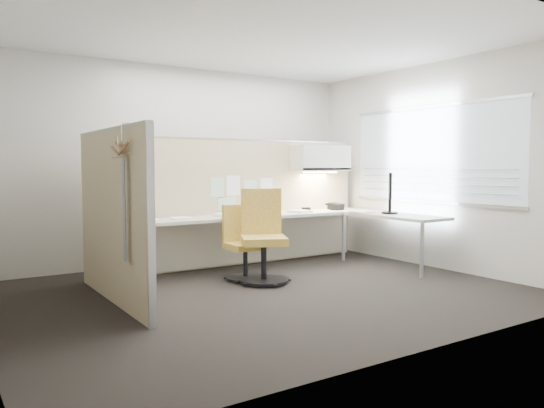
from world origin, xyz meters
TOP-DOWN VIEW (x-y plane):
  - floor at (0.00, 0.00)m, footprint 5.50×4.50m
  - ceiling at (0.00, 0.00)m, footprint 5.50×4.50m
  - wall_back at (0.00, 2.25)m, footprint 5.50×0.02m
  - wall_front at (0.00, -2.25)m, footprint 5.50×0.02m
  - wall_right at (2.75, 0.00)m, footprint 0.02×4.50m
  - window_pane at (2.73, 0.00)m, footprint 0.01×2.80m
  - partition_back at (0.55, 1.60)m, footprint 4.10×0.06m
  - partition_left at (-1.50, 0.50)m, footprint 0.06×2.20m
  - desk at (0.93, 1.13)m, footprint 4.00×2.07m
  - overhead_bin at (1.90, 1.39)m, footprint 0.90×0.36m
  - task_light_strip at (1.90, 1.39)m, footprint 0.60×0.06m
  - pinned_papers at (0.63, 1.57)m, footprint 1.01×0.00m
  - poster at (-1.05, 1.57)m, footprint 0.28×0.00m
  - chair_left at (0.28, 0.45)m, footprint 0.68×0.70m
  - chair_right at (0.15, 0.71)m, footprint 0.48×0.48m
  - monitor at (2.30, 0.35)m, footprint 0.40×0.41m
  - phone at (2.11, 1.28)m, footprint 0.25×0.24m
  - stapler at (1.64, 1.39)m, footprint 0.14×0.05m
  - tape_dispenser at (1.57, 1.32)m, footprint 0.10×0.06m
  - coat_hook at (-1.58, -0.09)m, footprint 0.18×0.41m
  - paper_stack_0 at (-0.87, 1.20)m, footprint 0.26×0.32m
  - paper_stack_1 at (-0.42, 1.27)m, footprint 0.27×0.33m
  - paper_stack_2 at (0.18, 1.17)m, footprint 0.27×0.33m
  - paper_stack_3 at (0.81, 1.31)m, footprint 0.25×0.32m
  - paper_stack_4 at (1.40, 1.23)m, footprint 0.27×0.33m
  - paper_stack_5 at (2.11, 0.70)m, footprint 0.25×0.31m

SIDE VIEW (x-z plane):
  - floor at x=0.00m, z-range -0.01..0.00m
  - chair_right at x=0.15m, z-range -0.03..0.87m
  - chair_left at x=0.28m, z-range -0.04..1.06m
  - desk at x=0.93m, z-range 0.24..0.97m
  - paper_stack_3 at x=0.81m, z-range 0.73..0.75m
  - paper_stack_1 at x=-0.42m, z-range 0.73..0.75m
  - paper_stack_5 at x=2.11m, z-range 0.73..0.75m
  - paper_stack_0 at x=-0.87m, z-range 0.73..0.75m
  - paper_stack_4 at x=1.40m, z-range 0.73..0.76m
  - paper_stack_2 at x=0.18m, z-range 0.73..0.78m
  - stapler at x=1.64m, z-range 0.73..0.78m
  - tape_dispenser at x=1.57m, z-range 0.73..0.79m
  - phone at x=2.11m, z-range 0.72..0.84m
  - partition_back at x=0.55m, z-range 0.00..1.75m
  - partition_left at x=-1.50m, z-range 0.00..1.75m
  - pinned_papers at x=0.63m, z-range 0.80..1.27m
  - monitor at x=2.30m, z-range 0.77..1.34m
  - task_light_strip at x=1.90m, z-range 1.29..1.31m
  - wall_back at x=0.00m, z-range 0.00..2.80m
  - wall_front at x=0.00m, z-range 0.00..2.80m
  - wall_right at x=2.75m, z-range 0.00..2.80m
  - poster at x=-1.05m, z-range 1.24..1.59m
  - coat_hook at x=-1.58m, z-range 0.80..2.06m
  - overhead_bin at x=1.90m, z-range 1.32..1.70m
  - window_pane at x=2.73m, z-range 0.90..2.20m
  - ceiling at x=0.00m, z-range 2.80..2.81m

